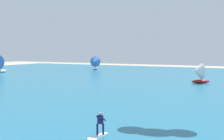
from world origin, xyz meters
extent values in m
cube|color=#236B89|center=(0.00, 51.19, 0.05)|extent=(160.00, 90.00, 0.10)
cube|color=white|center=(0.16, 14.96, 0.12)|extent=(0.58, 1.44, 0.05)
cylinder|color=#19194C|center=(0.03, 14.79, 0.55)|extent=(0.14, 0.14, 0.80)
cylinder|color=#19194C|center=(0.30, 15.12, 0.55)|extent=(0.14, 0.14, 0.80)
cube|color=#19194C|center=(0.16, 14.96, 1.25)|extent=(0.38, 0.26, 0.60)
sphere|color=tan|center=(0.16, 14.96, 1.66)|extent=(0.22, 0.22, 0.22)
cylinder|color=#19194C|center=(-0.05, 15.06, 1.30)|extent=(0.14, 0.51, 0.39)
cylinder|color=#19194C|center=(0.39, 15.01, 1.30)|extent=(0.14, 0.51, 0.39)
ellipsoid|color=white|center=(0.06, 14.01, 0.14)|extent=(0.76, 0.67, 0.08)
ellipsoid|color=silver|center=(-33.55, 70.39, 0.48)|extent=(2.46, 4.25, 0.75)
cylinder|color=silver|center=(-33.60, 70.57, 2.86)|extent=(0.13, 0.13, 4.02)
cone|color=#3F72CC|center=(-33.36, 69.72, 2.66)|extent=(3.74, 2.64, 3.38)
ellipsoid|color=silver|center=(-50.34, 47.94, 0.53)|extent=(1.90, 4.68, 0.86)
cone|color=#3F72CC|center=(-50.40, 48.72, 3.02)|extent=(3.98, 2.28, 3.85)
ellipsoid|color=maroon|center=(1.86, 49.13, 0.42)|extent=(3.55, 2.90, 0.65)
cylinder|color=silver|center=(2.00, 49.22, 2.48)|extent=(0.11, 0.11, 3.47)
cone|color=white|center=(1.37, 48.80, 2.31)|extent=(2.86, 3.27, 2.91)
camera|label=1|loc=(8.92, -0.27, 5.97)|focal=41.31mm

